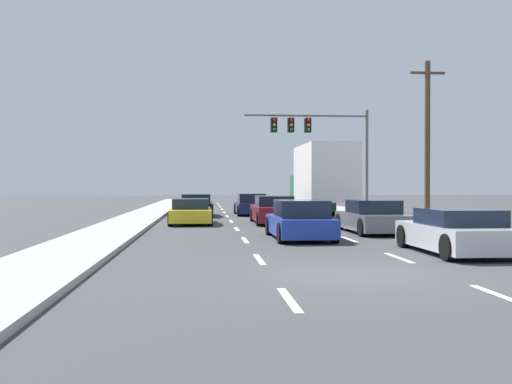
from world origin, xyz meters
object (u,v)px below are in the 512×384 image
at_px(car_black, 197,206).
at_px(car_navy, 251,205).
at_px(car_yellow, 191,212).
at_px(traffic_signal_mast, 311,132).
at_px(car_gray, 373,218).
at_px(car_maroon, 274,211).
at_px(box_truck, 322,178).
at_px(car_silver, 457,232).
at_px(car_blue, 300,221).
at_px(utility_pole_mid, 427,138).

relative_size(car_black, car_navy, 1.06).
distance_m(car_yellow, traffic_signal_mast, 15.24).
distance_m(car_black, car_gray, 14.12).
relative_size(car_maroon, box_truck, 0.62).
xyz_separation_m(car_yellow, car_gray, (6.86, -5.75, 0.02)).
bearing_deg(car_gray, car_black, 118.25).
relative_size(box_truck, traffic_signal_mast, 0.88).
bearing_deg(car_silver, car_navy, 100.37).
relative_size(car_navy, traffic_signal_mast, 0.51).
height_order(car_silver, traffic_signal_mast, traffic_signal_mast).
relative_size(car_blue, box_truck, 0.57).
xyz_separation_m(box_truck, car_silver, (0.34, -16.01, -1.60)).
bearing_deg(utility_pole_mid, car_gray, -122.84).
distance_m(car_black, utility_pole_mid, 13.13).
relative_size(car_yellow, car_blue, 1.04).
distance_m(car_navy, box_truck, 5.80).
relative_size(car_yellow, car_navy, 1.03).
xyz_separation_m(car_navy, car_gray, (3.47, -13.65, -0.02)).
relative_size(car_navy, box_truck, 0.58).
xyz_separation_m(car_yellow, car_blue, (3.75, -8.07, 0.05)).
xyz_separation_m(car_black, car_maroon, (3.63, -6.79, 0.01)).
bearing_deg(utility_pole_mid, car_silver, -108.19).
xyz_separation_m(car_gray, traffic_signal_mast, (0.92, 17.94, 4.76)).
relative_size(car_yellow, traffic_signal_mast, 0.53).
xyz_separation_m(car_maroon, box_truck, (2.99, 3.57, 1.56)).
height_order(box_truck, traffic_signal_mast, traffic_signal_mast).
bearing_deg(box_truck, car_yellow, -152.96).
bearing_deg(car_silver, utility_pole_mid, 71.81).
distance_m(car_yellow, car_blue, 8.90).
height_order(car_yellow, car_blue, car_blue).
bearing_deg(car_yellow, box_truck, 27.04).
xyz_separation_m(car_black, traffic_signal_mast, (7.61, 5.51, 4.74)).
bearing_deg(traffic_signal_mast, car_yellow, -122.58).
relative_size(car_navy, car_silver, 1.03).
relative_size(car_maroon, car_gray, 1.05).
bearing_deg(car_maroon, box_truck, 50.09).
bearing_deg(car_silver, car_blue, 127.17).
relative_size(car_gray, utility_pole_mid, 0.54).
bearing_deg(car_blue, utility_pole_mid, 51.19).
height_order(car_yellow, traffic_signal_mast, traffic_signal_mast).
relative_size(car_gray, car_silver, 1.05).
distance_m(car_yellow, utility_pole_mid, 12.68).
xyz_separation_m(car_yellow, car_navy, (3.39, 7.90, 0.04)).
height_order(car_gray, utility_pole_mid, utility_pole_mid).
xyz_separation_m(car_black, car_silver, (6.95, -19.22, -0.03)).
distance_m(car_black, car_navy, 3.44).
height_order(box_truck, utility_pole_mid, utility_pole_mid).
height_order(car_blue, car_gray, car_blue).
bearing_deg(car_yellow, utility_pole_mid, 10.14).
relative_size(car_black, utility_pole_mid, 0.56).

